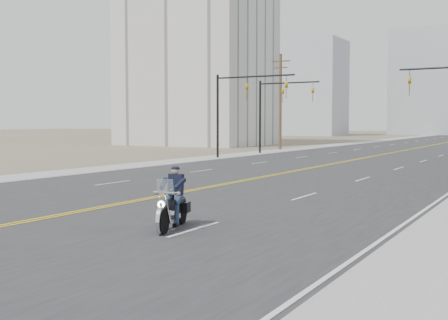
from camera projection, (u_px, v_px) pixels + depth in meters
road at (434, 145)px, 74.81m from camera, size 20.00×200.00×0.01m
sidewalk_left at (350, 143)px, 80.59m from camera, size 3.00×200.00×0.01m
traffic_mast_left at (239, 99)px, 46.24m from camera, size 7.10×0.26×7.00m
traffic_mast_far at (276, 103)px, 53.30m from camera, size 6.10×0.26×7.00m
utility_pole_left at (280, 100)px, 61.76m from camera, size 2.20×0.30×10.50m
apartment_block at (197, 33)px, 74.96m from camera, size 18.00×14.00×30.00m
haze_bldg_a at (312, 88)px, 130.46m from camera, size 14.00×12.00×22.00m
haze_bldg_d at (435, 83)px, 140.33m from camera, size 20.00×15.00×26.00m
haze_bldg_f at (280, 104)px, 151.13m from camera, size 12.00×12.00×16.00m
motorcyclist at (172, 198)px, 15.49m from camera, size 1.56×2.41×1.74m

